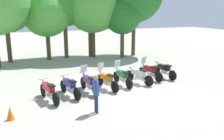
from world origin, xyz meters
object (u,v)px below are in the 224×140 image
object	(u,v)px
motorcycle_2	(89,83)
motorcycle_6	(150,71)
motorcycle_0	(49,91)
tree_6	(122,16)
motorcycle_4	(122,77)
tree_4	(93,5)
traffic_cone	(10,113)
tree_1	(4,3)
tree_3	(64,3)
motorcycle_5	(138,75)
person_0	(96,91)
motorcycle_1	(70,86)
motorcycle_7	(164,70)
tree_2	(46,13)
motorcycle_3	(106,80)

from	to	relation	value
motorcycle_2	motorcycle_6	bearing A→B (deg)	-85.80
motorcycle_0	tree_6	distance (m)	12.16
tree_6	motorcycle_4	bearing A→B (deg)	-114.97
tree_4	traffic_cone	xyz separation A→B (m)	(-7.24, -11.39, -4.45)
tree_1	tree_3	distance (m)	4.80
motorcycle_0	motorcycle_2	distance (m)	2.20
motorcycle_5	tree_1	xyz separation A→B (m)	(-7.08, 9.39, 4.33)
person_0	tree_1	size ratio (longest dim) A/B	0.23
motorcycle_4	motorcycle_6	world-z (taller)	same
tree_6	tree_1	bearing A→B (deg)	170.43
motorcycle_1	motorcycle_7	world-z (taller)	same
motorcycle_1	tree_4	bearing A→B (deg)	-38.05
tree_1	traffic_cone	world-z (taller)	tree_1
person_0	tree_4	xyz separation A→B (m)	(3.86, 12.08, 3.75)
person_0	tree_4	size ratio (longest dim) A/B	0.23
motorcycle_4	person_0	bearing A→B (deg)	135.98
motorcycle_2	person_0	xyz separation A→B (m)	(-0.50, -2.70, 0.45)
traffic_cone	tree_2	bearing A→B (deg)	74.76
person_0	tree_4	bearing A→B (deg)	-107.13
tree_2	tree_6	bearing A→B (deg)	-13.37
tree_4	motorcycle_4	bearing A→B (deg)	-97.72
motorcycle_4	tree_4	distance (m)	9.97
motorcycle_0	tree_1	bearing A→B (deg)	-4.08
tree_2	motorcycle_4	bearing A→B (deg)	-73.02
person_0	tree_1	xyz separation A→B (m)	(-3.37, 12.49, 3.87)
tree_3	tree_6	size ratio (longest dim) A/B	1.27
motorcycle_2	motorcycle_7	distance (m)	5.44
motorcycle_1	motorcycle_6	world-z (taller)	motorcycle_6
motorcycle_5	tree_4	world-z (taller)	tree_4
motorcycle_1	motorcycle_6	size ratio (longest dim) A/B	0.99
motorcycle_0	motorcycle_6	bearing A→B (deg)	-91.72
tree_6	motorcycle_1	bearing A→B (deg)	-129.28
motorcycle_1	person_0	world-z (taller)	person_0
tree_4	tree_6	size ratio (longest dim) A/B	1.32
motorcycle_6	tree_6	size ratio (longest dim) A/B	0.40
motorcycle_0	tree_2	bearing A→B (deg)	-21.79
motorcycle_4	tree_3	world-z (taller)	tree_3
motorcycle_2	motorcycle_5	distance (m)	3.24
motorcycle_1	motorcycle_6	bearing A→B (deg)	-92.02
tree_6	motorcycle_3	bearing A→B (deg)	-120.29
motorcycle_7	tree_6	size ratio (longest dim) A/B	0.40
tree_2	traffic_cone	xyz separation A→B (m)	(-3.19, -11.71, -3.79)
motorcycle_6	motorcycle_0	bearing A→B (deg)	91.58
motorcycle_4	tree_3	distance (m)	10.54
motorcycle_5	tree_2	size ratio (longest dim) A/B	0.34
motorcycle_5	person_0	distance (m)	4.86
tree_4	traffic_cone	size ratio (longest dim) A/B	13.14
motorcycle_1	tree_2	distance (m)	10.51
motorcycle_5	person_0	size ratio (longest dim) A/B	1.27
tree_1	tree_6	distance (m)	9.81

